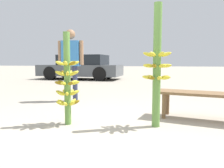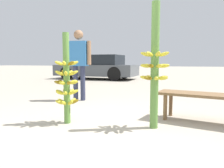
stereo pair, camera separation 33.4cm
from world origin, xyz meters
TOP-DOWN VIEW (x-y plane):
  - ground_plane at (0.00, 0.00)m, footprint 80.00×80.00m
  - banana_stalk_left at (-0.63, 0.18)m, footprint 0.36×0.36m
  - banana_stalk_center at (0.60, 0.35)m, footprint 0.39×0.39m
  - vendor_person at (-1.34, 1.95)m, footprint 0.59×0.22m
  - market_bench at (1.36, 0.83)m, footprint 1.59×0.74m
  - parked_car at (-3.35, 7.91)m, footprint 4.17×1.90m

SIDE VIEW (x-z plane):
  - ground_plane at x=0.00m, z-range 0.00..0.00m
  - market_bench at x=1.36m, z-range 0.16..0.59m
  - parked_car at x=-3.35m, z-range -0.01..1.22m
  - banana_stalk_left at x=-0.63m, z-range -0.03..1.28m
  - banana_stalk_center at x=0.60m, z-range 0.00..1.67m
  - vendor_person at x=-1.34m, z-range 0.16..1.77m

